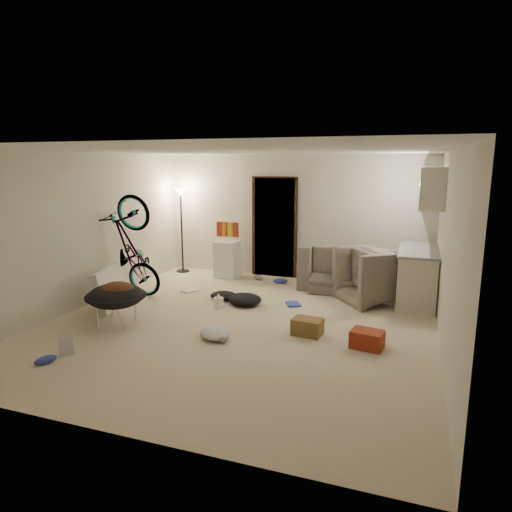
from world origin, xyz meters
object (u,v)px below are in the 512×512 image
(floor_lamp, at_px, (181,212))
(bicycle, at_px, (132,270))
(sofa, at_px, (357,273))
(juicer, at_px, (218,302))
(saucer_chair, at_px, (116,301))
(tv_box, at_px, (110,288))
(mini_fridge, at_px, (227,259))
(drink_case_a, at_px, (307,327))
(drink_case_b, at_px, (367,339))
(armchair, at_px, (381,281))
(kitchen_counter, at_px, (417,277))

(floor_lamp, relative_size, bicycle, 0.98)
(sofa, bearing_deg, juicer, 41.51)
(saucer_chair, height_order, tv_box, tv_box)
(mini_fridge, bearing_deg, tv_box, -111.16)
(juicer, bearing_deg, mini_fridge, 108.89)
(drink_case_a, distance_m, drink_case_b, 0.85)
(sofa, bearing_deg, tv_box, 32.07)
(floor_lamp, relative_size, tv_box, 1.81)
(armchair, distance_m, tv_box, 4.55)
(kitchen_counter, relative_size, juicer, 6.29)
(tv_box, relative_size, juicer, 4.20)
(bicycle, distance_m, saucer_chair, 1.47)
(kitchen_counter, height_order, drink_case_a, kitchen_counter)
(kitchen_counter, bearing_deg, armchair, -169.60)
(floor_lamp, relative_size, mini_fridge, 2.40)
(kitchen_counter, height_order, armchair, kitchen_counter)
(armchair, bearing_deg, kitchen_counter, -116.31)
(mini_fridge, bearing_deg, armchair, -11.46)
(bicycle, xyz_separation_m, mini_fridge, (1.00, 1.90, -0.11))
(saucer_chair, xyz_separation_m, juicer, (1.05, 1.26, -0.27))
(kitchen_counter, bearing_deg, drink_case_a, -123.48)
(kitchen_counter, relative_size, armchair, 1.44)
(drink_case_a, xyz_separation_m, juicer, (-1.66, 0.69, -0.02))
(floor_lamp, xyz_separation_m, drink_case_a, (3.43, -2.76, -1.19))
(sofa, xyz_separation_m, juicer, (-2.00, -1.87, -0.21))
(floor_lamp, bearing_deg, drink_case_b, -34.79)
(sofa, relative_size, armchair, 2.05)
(sofa, bearing_deg, kitchen_counter, 155.30)
(bicycle, bearing_deg, mini_fridge, -26.44)
(armchair, xyz_separation_m, bicycle, (-4.14, -1.25, 0.15))
(tv_box, xyz_separation_m, juicer, (1.68, 0.57, -0.23))
(saucer_chair, bearing_deg, bicycle, 115.19)
(bicycle, bearing_deg, saucer_chair, -153.46)
(floor_lamp, xyz_separation_m, saucer_chair, (0.73, -3.33, -0.94))
(drink_case_a, xyz_separation_m, drink_case_b, (0.83, -0.20, 0.00))
(floor_lamp, xyz_separation_m, drink_case_b, (4.26, -2.96, -1.19))
(drink_case_b, bearing_deg, juicer, 170.15)
(bicycle, height_order, saucer_chair, bicycle)
(mini_fridge, bearing_deg, drink_case_b, -41.80)
(mini_fridge, relative_size, drink_case_a, 1.88)
(kitchen_counter, bearing_deg, saucer_chair, -146.82)
(drink_case_b, bearing_deg, sofa, 109.77)
(bicycle, relative_size, saucer_chair, 2.13)
(armchair, xyz_separation_m, drink_case_b, (0.02, -2.20, -0.22))
(floor_lamp, distance_m, saucer_chair, 3.54)
(drink_case_b, relative_size, juicer, 1.67)
(floor_lamp, relative_size, armchair, 1.74)
(juicer, bearing_deg, floor_lamp, 130.65)
(juicer, bearing_deg, kitchen_counter, 24.92)
(sofa, xyz_separation_m, drink_case_a, (-0.35, -2.56, -0.20))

